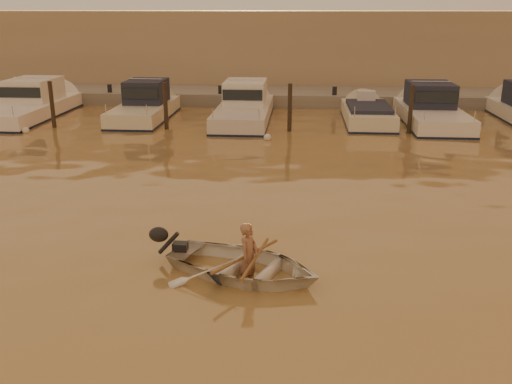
# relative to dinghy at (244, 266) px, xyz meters

# --- Properties ---
(ground_plane) EXTENTS (160.00, 160.00, 0.00)m
(ground_plane) POSITION_rel_dinghy_xyz_m (0.78, -0.05, -0.20)
(ground_plane) COLOR brown
(ground_plane) RESTS_ON ground
(dinghy) EXTENTS (3.73, 3.22, 0.65)m
(dinghy) POSITION_rel_dinghy_xyz_m (0.00, 0.00, 0.00)
(dinghy) COLOR white
(dinghy) RESTS_ON ground_plane
(person) EXTENTS (0.50, 0.60, 1.41)m
(person) POSITION_rel_dinghy_xyz_m (0.09, -0.04, 0.20)
(person) COLOR #94644A
(person) RESTS_ON dinghy
(outboard_motor) EXTENTS (0.98, 0.70, 0.70)m
(outboard_motor) POSITION_rel_dinghy_xyz_m (-1.40, 0.55, 0.08)
(outboard_motor) COLOR black
(outboard_motor) RESTS_ON dinghy
(oar_port) EXTENTS (0.40, 2.08, 0.13)m
(oar_port) POSITION_rel_dinghy_xyz_m (0.23, -0.09, 0.22)
(oar_port) COLOR brown
(oar_port) RESTS_ON dinghy
(oar_starboard) EXTENTS (1.14, 1.83, 0.13)m
(oar_starboard) POSITION_rel_dinghy_xyz_m (0.05, -0.02, 0.22)
(oar_starboard) COLOR brown
(oar_starboard) RESTS_ON dinghy
(moored_boat_0) EXTENTS (2.57, 8.06, 1.75)m
(moored_boat_0) POSITION_rel_dinghy_xyz_m (-11.89, 15.95, 0.42)
(moored_boat_0) COLOR white
(moored_boat_0) RESTS_ON ground_plane
(moored_boat_1) EXTENTS (2.20, 6.55, 1.75)m
(moored_boat_1) POSITION_rel_dinghy_xyz_m (-6.28, 15.95, 0.42)
(moored_boat_1) COLOR beige
(moored_boat_1) RESTS_ON ground_plane
(moored_boat_2) EXTENTS (2.35, 7.84, 1.75)m
(moored_boat_2) POSITION_rel_dinghy_xyz_m (-1.57, 15.95, 0.42)
(moored_boat_2) COLOR beige
(moored_boat_2) RESTS_ON ground_plane
(moored_boat_3) EXTENTS (2.06, 5.95, 0.95)m
(moored_boat_3) POSITION_rel_dinghy_xyz_m (4.08, 15.95, 0.02)
(moored_boat_3) COLOR beige
(moored_boat_3) RESTS_ON ground_plane
(moored_boat_4) EXTENTS (2.42, 7.41, 1.75)m
(moored_boat_4) POSITION_rel_dinghy_xyz_m (6.93, 15.95, 0.42)
(moored_boat_4) COLOR silver
(moored_boat_4) RESTS_ON ground_plane
(piling_0) EXTENTS (0.18, 0.18, 2.20)m
(piling_0) POSITION_rel_dinghy_xyz_m (-9.72, 13.75, 0.70)
(piling_0) COLOR #2D2319
(piling_0) RESTS_ON ground_plane
(piling_1) EXTENTS (0.18, 0.18, 2.20)m
(piling_1) POSITION_rel_dinghy_xyz_m (-4.72, 13.75, 0.70)
(piling_1) COLOR #2D2319
(piling_1) RESTS_ON ground_plane
(piling_2) EXTENTS (0.18, 0.18, 2.20)m
(piling_2) POSITION_rel_dinghy_xyz_m (0.58, 13.75, 0.70)
(piling_2) COLOR #2D2319
(piling_2) RESTS_ON ground_plane
(piling_3) EXTENTS (0.18, 0.18, 2.20)m
(piling_3) POSITION_rel_dinghy_xyz_m (5.58, 13.75, 0.70)
(piling_3) COLOR #2D2319
(piling_3) RESTS_ON ground_plane
(fender_a) EXTENTS (0.30, 0.30, 0.30)m
(fender_a) POSITION_rel_dinghy_xyz_m (-10.45, 12.54, -0.10)
(fender_a) COLOR silver
(fender_a) RESTS_ON ground_plane
(fender_b) EXTENTS (0.30, 0.30, 0.30)m
(fender_b) POSITION_rel_dinghy_xyz_m (-6.34, 13.75, -0.10)
(fender_b) COLOR orange
(fender_b) RESTS_ON ground_plane
(fender_c) EXTENTS (0.30, 0.30, 0.30)m
(fender_c) POSITION_rel_dinghy_xyz_m (-0.25, 11.99, -0.10)
(fender_c) COLOR silver
(fender_c) RESTS_ON ground_plane
(fender_d) EXTENTS (0.30, 0.30, 0.30)m
(fender_d) POSITION_rel_dinghy_xyz_m (3.87, 13.60, -0.10)
(fender_d) COLOR orange
(fender_d) RESTS_ON ground_plane
(fender_e) EXTENTS (0.30, 0.30, 0.30)m
(fender_e) POSITION_rel_dinghy_xyz_m (7.85, 13.63, -0.10)
(fender_e) COLOR silver
(fender_e) RESTS_ON ground_plane
(quay) EXTENTS (52.00, 4.00, 1.00)m
(quay) POSITION_rel_dinghy_xyz_m (0.78, 21.45, -0.05)
(quay) COLOR gray
(quay) RESTS_ON ground_plane
(waterfront_building) EXTENTS (46.00, 7.00, 4.80)m
(waterfront_building) POSITION_rel_dinghy_xyz_m (0.78, 26.95, 2.20)
(waterfront_building) COLOR #9E8466
(waterfront_building) RESTS_ON quay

